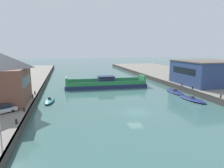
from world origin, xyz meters
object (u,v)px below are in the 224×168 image
at_px(moored_boat_near_left, 50,101).
at_px(parked_car_by_building, 3,109).
at_px(moored_boat_near_right, 192,99).
at_px(chain_ferry, 106,84).
at_px(harbormaster_building, 0,78).
at_px(warehouse_shed, 206,72).
at_px(moored_boat_mid_left, 175,91).

relative_size(moored_boat_near_left, parked_car_by_building, 1.39).
bearing_deg(moored_boat_near_right, parked_car_by_building, -174.98).
xyz_separation_m(chain_ferry, moored_boat_near_left, (-15.32, -12.73, -0.75)).
height_order(harbormaster_building, warehouse_shed, harbormaster_building).
xyz_separation_m(moored_boat_near_right, harbormaster_building, (-39.04, 2.51, 5.85)).
distance_m(moored_boat_near_right, harbormaster_building, 39.55).
bearing_deg(moored_boat_near_right, moored_boat_near_left, 168.21).
bearing_deg(parked_car_by_building, moored_boat_mid_left, 16.43).
bearing_deg(parked_car_by_building, chain_ferry, 45.97).
distance_m(moored_boat_near_left, harbormaster_building, 10.70).
bearing_deg(chain_ferry, harbormaster_building, -144.49).
distance_m(chain_ferry, moored_boat_mid_left, 19.79).
height_order(warehouse_shed, parked_car_by_building, warehouse_shed).
relative_size(moored_boat_near_right, parked_car_by_building, 1.77).
height_order(moored_boat_mid_left, parked_car_by_building, parked_car_by_building).
distance_m(moored_boat_mid_left, warehouse_shed, 12.52).
bearing_deg(moored_boat_near_left, harbormaster_building, -153.86).
xyz_separation_m(moored_boat_near_right, parked_car_by_building, (-37.39, -3.28, 1.77)).
height_order(chain_ferry, moored_boat_mid_left, chain_ferry).
bearing_deg(warehouse_shed, chain_ferry, 162.43).
bearing_deg(warehouse_shed, parked_car_by_building, -164.48).
bearing_deg(moored_boat_mid_left, moored_boat_near_right, -94.23).
distance_m(moored_boat_near_right, moored_boat_mid_left, 7.94).
relative_size(chain_ferry, moored_boat_mid_left, 2.92).
distance_m(moored_boat_near_left, parked_car_by_building, 11.80).
bearing_deg(warehouse_shed, harbormaster_building, -171.18).
xyz_separation_m(moored_boat_mid_left, warehouse_shed, (11.43, 2.52, 4.47)).
height_order(moored_boat_near_left, warehouse_shed, warehouse_shed).
bearing_deg(harbormaster_building, moored_boat_near_right, -3.68).
relative_size(moored_boat_mid_left, warehouse_shed, 0.55).
height_order(moored_boat_near_right, parked_car_by_building, parked_car_by_building).
height_order(moored_boat_near_left, moored_boat_mid_left, moored_boat_near_left).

